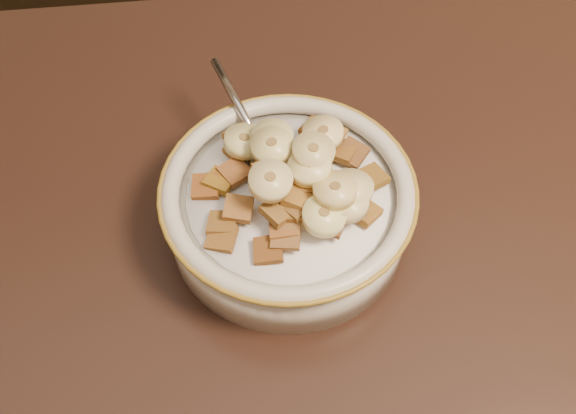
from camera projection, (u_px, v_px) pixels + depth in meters
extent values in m
cube|color=black|center=(96.00, 9.00, 1.10)|extent=(0.50, 0.50, 1.00)
cylinder|color=beige|center=(288.00, 213.00, 0.55)|extent=(0.18, 0.18, 0.04)
cylinder|color=white|center=(288.00, 196.00, 0.53)|extent=(0.15, 0.15, 0.00)
ellipsoid|color=#AEAEAE|center=(271.00, 165.00, 0.54)|extent=(0.04, 0.05, 0.01)
cube|color=brown|center=(300.00, 210.00, 0.50)|extent=(0.02, 0.02, 0.01)
cube|color=brown|center=(286.00, 236.00, 0.50)|extent=(0.02, 0.02, 0.01)
cube|color=#935C33|center=(238.00, 209.00, 0.51)|extent=(0.03, 0.03, 0.01)
cube|color=brown|center=(240.00, 136.00, 0.56)|extent=(0.03, 0.03, 0.01)
cube|color=brown|center=(298.00, 206.00, 0.50)|extent=(0.03, 0.03, 0.01)
cube|color=brown|center=(301.00, 207.00, 0.51)|extent=(0.03, 0.02, 0.01)
cube|color=brown|center=(222.00, 238.00, 0.51)|extent=(0.03, 0.03, 0.01)
cube|color=brown|center=(303.00, 182.00, 0.51)|extent=(0.02, 0.02, 0.01)
cube|color=#916419|center=(220.00, 181.00, 0.53)|extent=(0.03, 0.03, 0.01)
cube|color=#966720|center=(331.00, 134.00, 0.56)|extent=(0.03, 0.03, 0.01)
cube|color=brown|center=(278.00, 211.00, 0.50)|extent=(0.03, 0.03, 0.01)
cube|color=olive|center=(269.00, 171.00, 0.52)|extent=(0.03, 0.03, 0.01)
cube|color=brown|center=(352.00, 153.00, 0.55)|extent=(0.03, 0.03, 0.01)
cube|color=brown|center=(249.00, 145.00, 0.55)|extent=(0.03, 0.03, 0.01)
cube|color=brown|center=(268.00, 250.00, 0.50)|extent=(0.02, 0.02, 0.01)
cube|color=brown|center=(331.00, 221.00, 0.50)|extent=(0.03, 0.03, 0.01)
cube|color=brown|center=(240.00, 150.00, 0.55)|extent=(0.03, 0.03, 0.01)
cube|color=brown|center=(284.00, 228.00, 0.50)|extent=(0.02, 0.02, 0.01)
cube|color=#97642C|center=(364.00, 212.00, 0.52)|extent=(0.03, 0.03, 0.01)
cube|color=brown|center=(342.00, 151.00, 0.55)|extent=(0.03, 0.03, 0.01)
cube|color=brown|center=(206.00, 187.00, 0.53)|extent=(0.02, 0.02, 0.01)
cube|color=#93621E|center=(299.00, 198.00, 0.51)|extent=(0.03, 0.03, 0.01)
cube|color=#995321|center=(342.00, 203.00, 0.51)|extent=(0.03, 0.03, 0.01)
cube|color=olive|center=(372.00, 177.00, 0.53)|extent=(0.03, 0.03, 0.01)
cube|color=brown|center=(283.00, 190.00, 0.51)|extent=(0.02, 0.02, 0.01)
cube|color=#92591F|center=(261.00, 138.00, 0.55)|extent=(0.03, 0.03, 0.01)
cube|color=brown|center=(222.00, 224.00, 0.51)|extent=(0.02, 0.02, 0.01)
cube|color=brown|center=(316.00, 129.00, 0.56)|extent=(0.03, 0.03, 0.01)
cube|color=brown|center=(235.00, 172.00, 0.53)|extent=(0.03, 0.03, 0.01)
cylinder|color=beige|center=(347.00, 203.00, 0.51)|extent=(0.04, 0.04, 0.02)
cylinder|color=#F7DC9C|center=(323.00, 134.00, 0.54)|extent=(0.04, 0.04, 0.01)
cylinder|color=#FAE69C|center=(271.00, 181.00, 0.50)|extent=(0.04, 0.04, 0.01)
cylinder|color=#F8EE9E|center=(324.00, 216.00, 0.50)|extent=(0.04, 0.04, 0.01)
cylinder|color=#CEC579|center=(273.00, 138.00, 0.53)|extent=(0.04, 0.04, 0.01)
cylinder|color=#D4B773|center=(335.00, 190.00, 0.50)|extent=(0.04, 0.04, 0.01)
cylinder|color=#FAF09F|center=(310.00, 167.00, 0.51)|extent=(0.04, 0.04, 0.02)
cylinder|color=beige|center=(352.00, 188.00, 0.51)|extent=(0.04, 0.04, 0.01)
cylinder|color=#F0DC82|center=(313.00, 152.00, 0.51)|extent=(0.04, 0.04, 0.01)
cylinder|color=#EDDE8A|center=(245.00, 141.00, 0.54)|extent=(0.04, 0.04, 0.02)
cylinder|color=#FFF38B|center=(272.00, 146.00, 0.52)|extent=(0.04, 0.04, 0.01)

